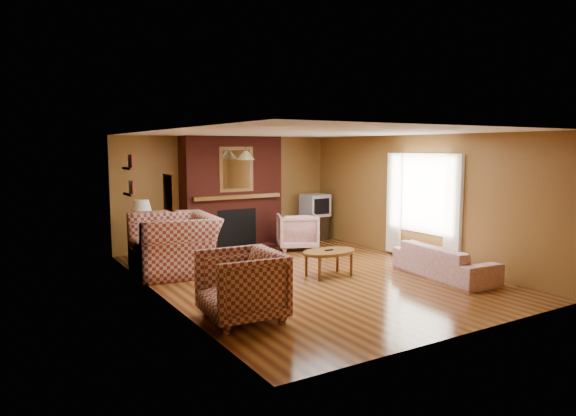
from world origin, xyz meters
TOP-DOWN VIEW (x-y plane):
  - floor at (0.00, 0.00)m, footprint 6.50×6.50m
  - ceiling at (0.00, 0.00)m, footprint 6.50×6.50m
  - wall_back at (0.00, 3.25)m, footprint 6.50×0.00m
  - wall_front at (0.00, -3.25)m, footprint 6.50×0.00m
  - wall_left at (-2.50, 0.00)m, footprint 0.00×6.50m
  - wall_right at (2.50, 0.00)m, footprint 0.00×6.50m
  - fireplace at (0.00, 2.98)m, footprint 2.20×0.82m
  - window_right at (2.45, -0.20)m, footprint 0.10×1.85m
  - bookshelf at (-2.44, 1.90)m, footprint 0.09×0.55m
  - botanical_print at (-2.47, -0.30)m, footprint 0.05×0.40m
  - pendant_light at (0.00, 2.30)m, footprint 0.36×0.36m
  - plaid_loveseat at (-1.85, 1.41)m, footprint 1.50×1.67m
  - plaid_armchair at (-1.95, -1.45)m, footprint 1.04×1.02m
  - floral_sofa at (1.90, -1.27)m, footprint 0.90×1.92m
  - floral_armchair at (1.08, 2.04)m, footprint 1.09×1.10m
  - coffee_table at (0.28, -0.23)m, footprint 0.97×0.60m
  - side_table at (-2.10, 2.45)m, footprint 0.40×0.40m
  - table_lamp at (-2.10, 2.45)m, footprint 0.40×0.40m
  - tv_stand at (2.05, 2.80)m, footprint 0.55×0.50m
  - crt_tv at (2.05, 2.79)m, footprint 0.58×0.58m

SIDE VIEW (x-z plane):
  - floor at x=0.00m, z-range 0.00..0.00m
  - side_table at x=-2.10m, z-range 0.00..0.53m
  - floral_sofa at x=1.90m, z-range 0.00..0.54m
  - tv_stand at x=2.05m, z-range 0.00..0.56m
  - floral_armchair at x=1.08m, z-range 0.00..0.76m
  - coffee_table at x=0.28m, z-range 0.16..0.62m
  - plaid_armchair at x=-1.95m, z-range 0.00..0.88m
  - plaid_loveseat at x=-1.85m, z-range 0.00..1.00m
  - crt_tv at x=2.05m, z-range 0.56..1.07m
  - table_lamp at x=-2.10m, z-range 0.57..1.22m
  - window_right at x=2.45m, z-range 0.13..2.13m
  - fireplace at x=0.00m, z-range -0.02..2.38m
  - wall_back at x=0.00m, z-range -2.05..4.45m
  - wall_front at x=0.00m, z-range -2.05..4.45m
  - wall_left at x=-2.50m, z-range -2.05..4.45m
  - wall_right at x=2.50m, z-range -2.05..4.45m
  - botanical_print at x=-2.47m, z-range 1.30..1.80m
  - bookshelf at x=-2.44m, z-range 1.31..2.02m
  - pendant_light at x=0.00m, z-range 1.76..2.24m
  - ceiling at x=0.00m, z-range 2.40..2.40m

